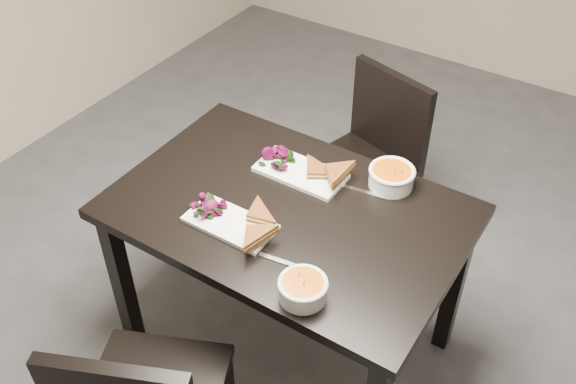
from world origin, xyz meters
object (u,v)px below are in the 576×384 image
at_px(table, 288,228).
at_px(soup_bowl_near, 303,288).
at_px(chair_far, 370,154).
at_px(plate_near, 230,223).
at_px(soup_bowl_far, 392,176).
at_px(plate_far, 301,172).

distance_m(table, soup_bowl_near, 0.42).
bearing_deg(soup_bowl_near, chair_far, 105.67).
xyz_separation_m(chair_far, plate_near, (-0.07, -0.93, 0.27)).
xyz_separation_m(soup_bowl_near, soup_bowl_far, (-0.01, 0.61, 0.00)).
height_order(table, chair_far, chair_far).
distance_m(soup_bowl_near, plate_far, 0.58).
height_order(plate_near, soup_bowl_near, soup_bowl_near).
bearing_deg(soup_bowl_near, plate_far, 122.57).
bearing_deg(table, plate_far, 108.69).
relative_size(chair_far, soup_bowl_near, 5.67).
distance_m(table, plate_far, 0.22).
distance_m(plate_near, plate_far, 0.36).
xyz_separation_m(chair_far, plate_far, (-0.01, -0.57, 0.27)).
height_order(table, soup_bowl_near, soup_bowl_near).
bearing_deg(soup_bowl_far, plate_far, -158.17).
height_order(chair_far, soup_bowl_near, chair_far).
height_order(soup_bowl_near, plate_far, soup_bowl_near).
height_order(plate_near, plate_far, plate_far).
relative_size(plate_far, soup_bowl_far, 1.97).
distance_m(chair_far, soup_bowl_far, 0.62).
distance_m(table, chair_far, 0.77).
height_order(table, plate_near, plate_near).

